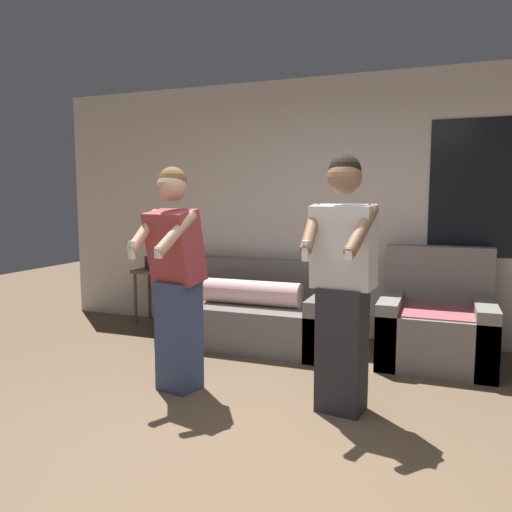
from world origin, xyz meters
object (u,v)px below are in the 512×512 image
person_left (176,277)px  couch (258,314)px  armchair (436,325)px  side_table (161,278)px  person_right (343,282)px

person_left → couch: bearing=85.2°
person_left → armchair: bearing=37.9°
armchair → person_left: bearing=-142.1°
side_table → person_right: (2.43, -1.66, 0.36)m
person_left → person_right: bearing=2.7°
side_table → couch: bearing=-12.4°
armchair → side_table: armchair is taller
armchair → person_left: (-1.83, -1.42, 0.54)m
armchair → person_left: size_ratio=0.60×
armchair → side_table: (-3.02, 0.30, 0.21)m
person_left → person_right: 1.24m
side_table → person_left: person_left is taller
side_table → person_right: bearing=-34.4°
couch → person_right: 1.87m
armchair → person_right: bearing=-113.3°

